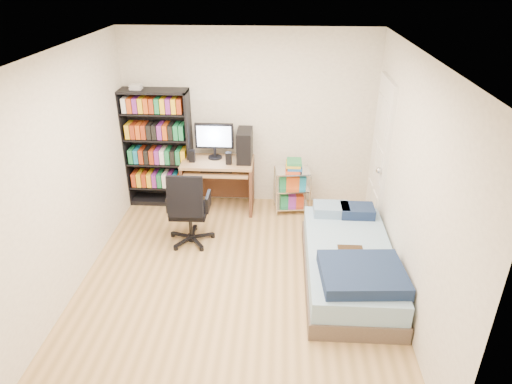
# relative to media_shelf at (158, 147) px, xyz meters

# --- Properties ---
(room) EXTENTS (3.58, 4.08, 2.58)m
(room) POSITION_rel_media_shelf_xyz_m (1.29, -1.84, 0.38)
(room) COLOR tan
(room) RESTS_ON ground
(media_shelf) EXTENTS (0.95, 0.32, 1.77)m
(media_shelf) POSITION_rel_media_shelf_xyz_m (0.00, 0.00, 0.00)
(media_shelf) COLOR black
(media_shelf) RESTS_ON room
(computer_desk) EXTENTS (0.99, 0.58, 1.25)m
(computer_desk) POSITION_rel_media_shelf_xyz_m (0.97, -0.10, -0.20)
(computer_desk) COLOR #A67D55
(computer_desk) RESTS_ON room
(office_chair) EXTENTS (0.60, 0.60, 1.00)m
(office_chair) POSITION_rel_media_shelf_xyz_m (0.63, -1.09, -0.55)
(office_chair) COLOR black
(office_chair) RESTS_ON room
(wire_cart) EXTENTS (0.53, 0.41, 0.79)m
(wire_cart) POSITION_rel_media_shelf_xyz_m (1.93, -0.17, -0.36)
(wire_cart) COLOR silver
(wire_cart) RESTS_ON room
(bed) EXTENTS (0.96, 1.93, 0.55)m
(bed) POSITION_rel_media_shelf_xyz_m (2.55, -1.78, -0.63)
(bed) COLOR brown
(bed) RESTS_ON room
(door) EXTENTS (0.12, 0.80, 2.00)m
(door) POSITION_rel_media_shelf_xyz_m (3.02, -0.49, 0.13)
(door) COLOR silver
(door) RESTS_ON room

